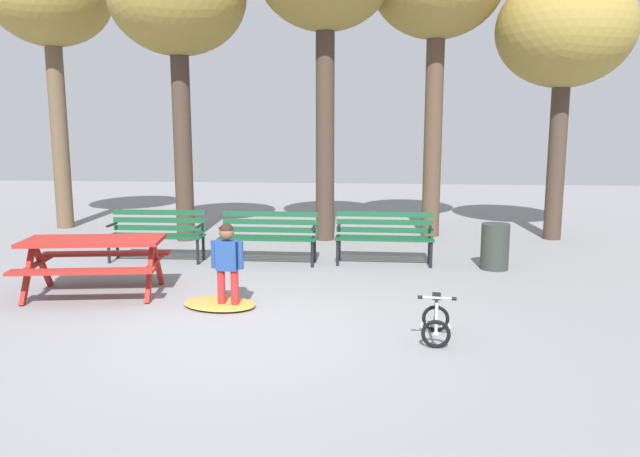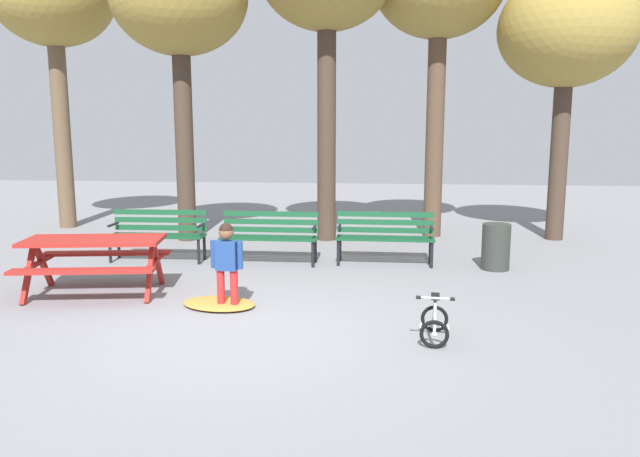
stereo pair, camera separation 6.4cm
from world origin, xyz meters
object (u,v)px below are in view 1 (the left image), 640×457
child_standing (227,259)px  trash_bin (495,246)px  park_bench_far_left (157,231)px  park_bench_right (384,233)px  kids_bicycle (436,321)px  picnic_table (94,251)px  park_bench_left (269,233)px

child_standing → trash_bin: size_ratio=1.48×
park_bench_far_left → child_standing: bearing=-54.7°
park_bench_far_left → park_bench_right: (3.80, 0.13, 0.00)m
park_bench_far_left → kids_bicycle: size_ratio=2.76×
picnic_table → child_standing: (1.94, -0.49, 0.04)m
park_bench_far_left → park_bench_right: same height
park_bench_right → park_bench_far_left: bearing=-178.1°
picnic_table → park_bench_right: bearing=30.1°
park_bench_far_left → park_bench_left: 1.90m
park_bench_right → kids_bicycle: (0.51, -3.62, -0.31)m
park_bench_far_left → kids_bicycle: 5.56m
park_bench_far_left → child_standing: (1.85, -2.62, 0.13)m
park_bench_right → trash_bin: 1.77m
picnic_table → kids_bicycle: (4.41, -1.36, -0.39)m
child_standing → kids_bicycle: (2.46, -0.88, -0.44)m
park_bench_right → child_standing: (-1.95, -2.74, 0.13)m
picnic_table → park_bench_far_left: park_bench_far_left is taller
park_bench_right → child_standing: size_ratio=1.48×
picnic_table → child_standing: 2.00m
picnic_table → kids_bicycle: size_ratio=3.41×
child_standing → kids_bicycle: child_standing is taller
trash_bin → child_standing: bearing=-145.9°
park_bench_left → trash_bin: bearing=-1.5°
park_bench_right → kids_bicycle: bearing=-82.0°
park_bench_right → trash_bin: bearing=-7.7°
park_bench_left → child_standing: child_standing is taller
park_bench_left → picnic_table: bearing=-133.3°
kids_bicycle → park_bench_left: bearing=124.7°
kids_bicycle → picnic_table: bearing=162.8°
park_bench_far_left → park_bench_left: size_ratio=1.01×
park_bench_right → kids_bicycle: size_ratio=2.75×
park_bench_left → park_bench_right: size_ratio=1.00×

